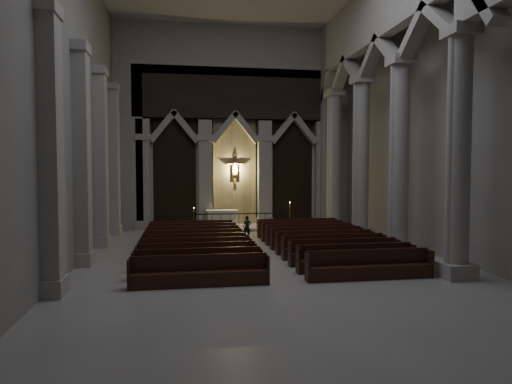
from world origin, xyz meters
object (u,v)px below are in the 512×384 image
(altar, at_px, (222,218))
(worshipper, at_px, (247,227))
(candle_stand_left, at_px, (194,226))
(candle_stand_right, at_px, (290,223))
(pews, at_px, (262,248))
(altar_rail, at_px, (239,219))

(altar, relative_size, worshipper, 1.62)
(candle_stand_left, bearing_deg, candle_stand_right, 0.38)
(candle_stand_right, xyz_separation_m, worshipper, (-2.84, -2.56, 0.13))
(candle_stand_left, relative_size, pews, 0.15)
(altar, relative_size, candle_stand_right, 1.14)
(candle_stand_left, xyz_separation_m, pews, (2.55, -6.96, -0.08))
(candle_stand_left, bearing_deg, pews, -69.85)
(altar, bearing_deg, candle_stand_right, -21.99)
(altar_rail, bearing_deg, pews, -90.00)
(altar_rail, relative_size, pews, 0.54)
(altar, height_order, candle_stand_right, candle_stand_right)
(candle_stand_left, distance_m, candle_stand_right, 5.43)
(candle_stand_right, bearing_deg, worshipper, -137.89)
(altar, bearing_deg, worshipper, -77.49)
(altar_rail, height_order, pews, altar_rail)
(candle_stand_right, bearing_deg, candle_stand_left, -179.62)
(worshipper, bearing_deg, candle_stand_left, 158.07)
(candle_stand_right, bearing_deg, altar_rail, 172.47)
(worshipper, bearing_deg, pews, -68.17)
(altar, xyz_separation_m, candle_stand_left, (-1.69, -1.55, -0.24))
(candle_stand_right, bearing_deg, altar, 158.01)
(pews, bearing_deg, altar_rail, 90.00)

